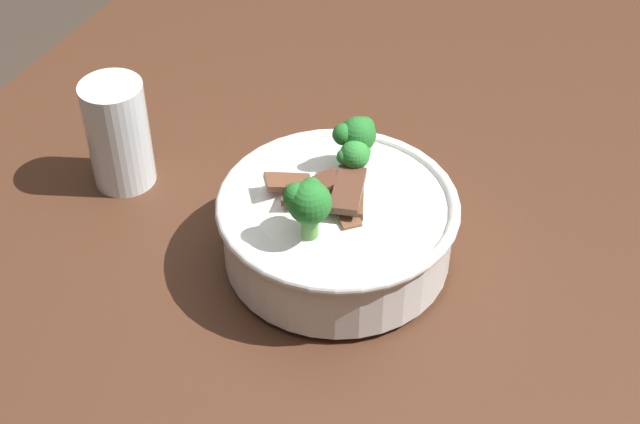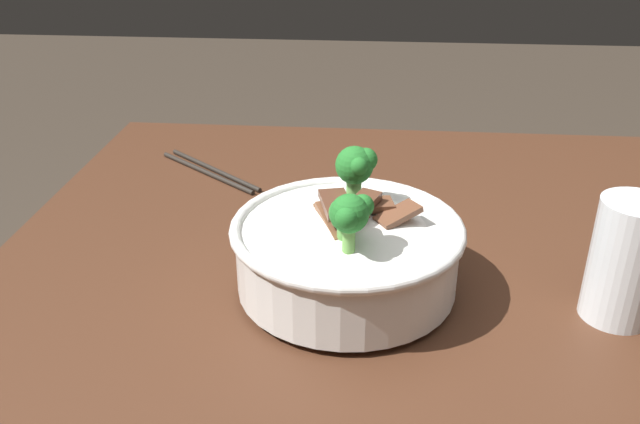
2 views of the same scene
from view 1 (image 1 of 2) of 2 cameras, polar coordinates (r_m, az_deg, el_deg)
The scene contains 3 objects.
dining_table at distance 1.14m, azimuth 0.96°, elevation -2.06°, with size 1.27×0.95×0.80m.
rice_bowl at distance 0.94m, azimuth 1.07°, elevation -0.60°, with size 0.24×0.24×0.14m.
drinking_glass at distance 1.07m, azimuth -12.14°, elevation 4.29°, with size 0.07×0.07×0.13m.
Camera 1 is at (-0.76, -0.32, 1.48)m, focal length 52.45 mm.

